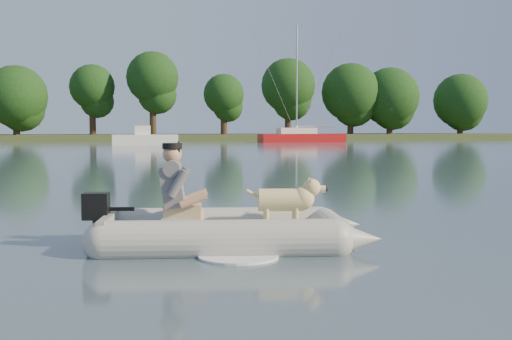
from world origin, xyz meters
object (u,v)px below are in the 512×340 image
object	(u,v)px
sailboat	(301,137)
motorboat	(145,132)
man	(174,184)
dinghy	(230,199)
dog	(281,204)

from	to	relation	value
sailboat	motorboat	bearing A→B (deg)	-159.08
man	motorboat	bearing A→B (deg)	96.50
dinghy	dog	size ratio (longest dim) A/B	5.05
dog	man	bearing A→B (deg)	180.00
dinghy	sailboat	world-z (taller)	sailboat
man	motorboat	xyz separation A→B (m)	(2.87, 43.68, 0.27)
dinghy	man	bearing A→B (deg)	175.76
motorboat	sailboat	xyz separation A→B (m)	(14.66, 5.39, -0.54)
man	sailboat	bearing A→B (deg)	80.60
dog	motorboat	world-z (taller)	motorboat
dinghy	motorboat	size ratio (longest dim) A/B	0.86
motorboat	sailboat	bearing A→B (deg)	24.19
man	motorboat	size ratio (longest dim) A/B	0.20
man	dog	world-z (taller)	man
dinghy	motorboat	world-z (taller)	motorboat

